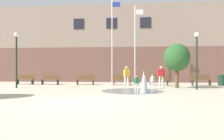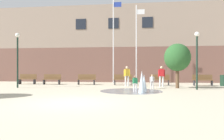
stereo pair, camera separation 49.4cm
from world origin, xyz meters
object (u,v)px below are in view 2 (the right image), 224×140
object	(u,v)px
park_bench_near_trashcan	(160,80)
child_running	(152,80)
street_tree_near_building	(177,58)
park_bench_far_left	(28,79)
trash_can	(224,80)
child_with_pink_shirt	(135,82)
lamp_post_left_lane	(18,52)
adult_near_bench	(127,75)
flagpole_left	(114,38)
adult_in_red	(162,75)
park_bench_under_right_flagpole	(123,79)
flagpole_right	(137,42)
park_bench_far_right	(203,80)
park_bench_under_left_flagpole	(52,79)
park_bench_center	(87,79)
lamp_post_right_lane	(197,52)

from	to	relation	value
park_bench_near_trashcan	child_running	bearing A→B (deg)	-104.15
child_running	street_tree_near_building	size ratio (longest dim) A/B	0.31
park_bench_far_left	trash_can	world-z (taller)	park_bench_far_left
child_with_pink_shirt	lamp_post_left_lane	size ratio (longest dim) A/B	0.25
adult_near_bench	flagpole_left	size ratio (longest dim) A/B	0.20
adult_in_red	child_running	xyz separation A→B (m)	(-0.79, -1.44, -0.35)
flagpole_left	street_tree_near_building	bearing A→B (deg)	-39.41
adult_near_bench	street_tree_near_building	bearing A→B (deg)	135.25
adult_in_red	adult_near_bench	bearing A→B (deg)	-10.71
adult_in_red	flagpole_left	bearing A→B (deg)	-40.52
park_bench_near_trashcan	adult_in_red	xyz separation A→B (m)	(-0.06, -1.94, 0.45)
park_bench_under_right_flagpole	flagpole_right	size ratio (longest dim) A/B	0.22
adult_near_bench	trash_can	bearing A→B (deg)	163.10
street_tree_near_building	park_bench_near_trashcan	bearing A→B (deg)	109.91
park_bench_near_trashcan	lamp_post_left_lane	xyz separation A→B (m)	(-10.61, -3.74, 2.13)
child_running	lamp_post_left_lane	world-z (taller)	lamp_post_left_lane
park_bench_far_right	lamp_post_left_lane	xyz separation A→B (m)	(-14.07, -3.78, 2.13)
park_bench_under_left_flagpole	park_bench_center	size ratio (longest dim) A/B	1.00
park_bench_near_trashcan	park_bench_far_right	distance (m)	3.47
lamp_post_right_lane	flagpole_right	bearing A→B (deg)	127.71
adult_near_bench	lamp_post_right_lane	bearing A→B (deg)	128.34
flagpole_left	trash_can	distance (m)	10.05
lamp_post_right_lane	park_bench_near_trashcan	bearing A→B (deg)	118.97
park_bench_near_trashcan	park_bench_under_left_flagpole	bearing A→B (deg)	-179.17
lamp_post_left_lane	adult_in_red	bearing A→B (deg)	9.70
park_bench_far_right	child_running	xyz separation A→B (m)	(-4.32, -3.42, 0.10)
adult_in_red	lamp_post_left_lane	world-z (taller)	lamp_post_left_lane
child_with_pink_shirt	adult_near_bench	world-z (taller)	adult_near_bench
park_bench_near_trashcan	lamp_post_left_lane	bearing A→B (deg)	-160.57
park_bench_far_left	flagpole_left	xyz separation A→B (m)	(7.73, 1.50, 3.78)
lamp_post_left_lane	trash_can	bearing A→B (deg)	12.82
trash_can	street_tree_near_building	bearing A→B (deg)	-148.37
flagpole_right	child_with_pink_shirt	bearing A→B (deg)	-90.13
park_bench_under_right_flagpole	street_tree_near_building	size ratio (longest dim) A/B	0.50
park_bench_far_left	lamp_post_left_lane	world-z (taller)	lamp_post_left_lane
park_bench_center	park_bench_under_right_flagpole	xyz separation A→B (m)	(3.21, -0.02, 0.00)
park_bench_under_right_flagpole	flagpole_right	distance (m)	3.91
park_bench_center	child_running	bearing A→B (deg)	-31.29
park_bench_far_left	lamp_post_right_lane	xyz separation A→B (m)	(13.89, -3.71, 2.04)
park_bench_under_right_flagpole	adult_in_red	size ratio (longest dim) A/B	1.01
flagpole_right	trash_can	bearing A→B (deg)	-13.41
flagpole_right	lamp_post_left_lane	bearing A→B (deg)	-148.80
child_with_pink_shirt	street_tree_near_building	size ratio (longest dim) A/B	0.31
park_bench_under_right_flagpole	lamp_post_left_lane	xyz separation A→B (m)	(-7.49, -3.67, 2.13)
park_bench_under_right_flagpole	trash_can	size ratio (longest dim) A/B	1.78
park_bench_far_left	lamp_post_right_lane	world-z (taller)	lamp_post_right_lane
adult_near_bench	adult_in_red	bearing A→B (deg)	143.32
child_running	lamp_post_right_lane	size ratio (longest dim) A/B	0.26
park_bench_far_left	flagpole_right	distance (m)	10.54
child_running	adult_near_bench	world-z (taller)	adult_near_bench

